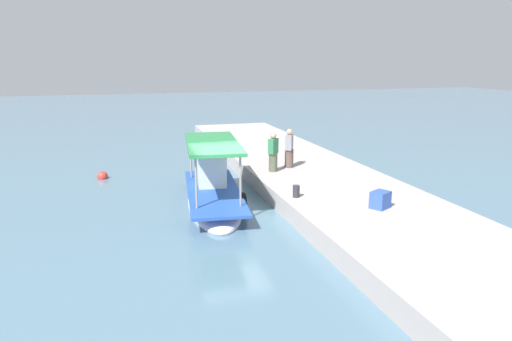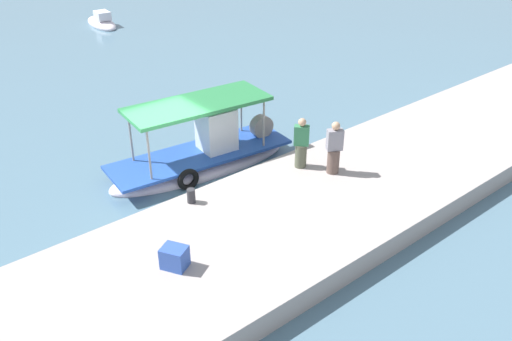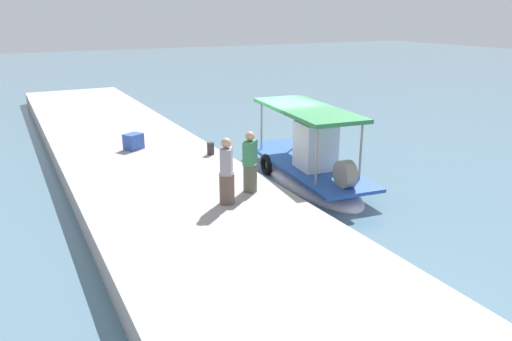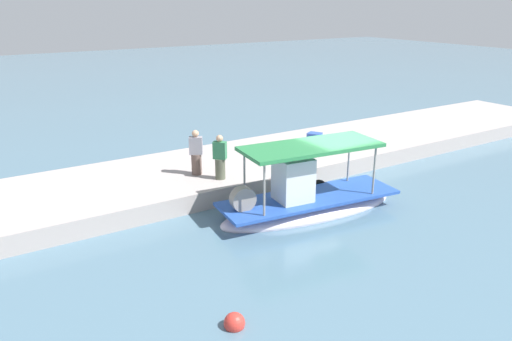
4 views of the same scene
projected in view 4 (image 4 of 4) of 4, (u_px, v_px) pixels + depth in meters
ground_plane at (333, 200)px, 17.88m from camera, size 120.00×120.00×0.00m
dock_quay at (268, 161)px, 21.15m from camera, size 36.00×5.20×0.66m
main_fishing_boat at (306, 201)px, 16.71m from camera, size 6.64×2.59×2.73m
fisherman_near_bollard at (196, 154)px, 18.32m from camera, size 0.55×0.52×1.70m
fisherman_by_crate at (220, 159)px, 17.86m from camera, size 0.52×0.52×1.64m
mooring_bollard at (311, 159)px, 19.61m from camera, size 0.24×0.24×0.42m
cargo_crate at (314, 139)px, 22.24m from camera, size 0.70×0.74×0.55m
marker_buoy at (234, 323)px, 10.94m from camera, size 0.48×0.48×0.48m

